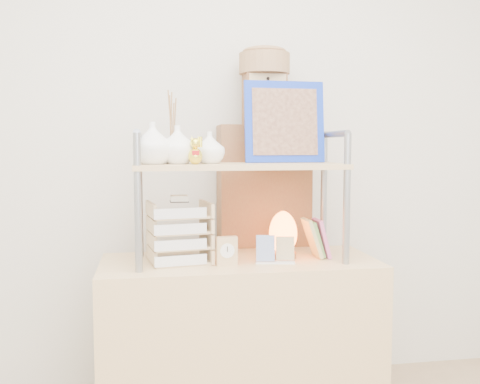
% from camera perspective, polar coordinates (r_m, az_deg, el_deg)
% --- Properties ---
extents(desk, '(1.20, 0.50, 0.75)m').
position_cam_1_polar(desk, '(2.46, -0.04, -15.83)').
color(desk, tan).
rests_on(desk, ground).
extents(cabinet, '(0.46, 0.25, 1.35)m').
position_cam_1_polar(cabinet, '(2.76, 2.44, -7.03)').
color(cabinet, brown).
rests_on(cabinet, ground).
extents(hutch, '(0.90, 0.34, 0.79)m').
position_cam_1_polar(hutch, '(2.30, -2.39, 3.86)').
color(hutch, gray).
rests_on(hutch, desk).
extents(letter_tray, '(0.27, 0.26, 0.29)m').
position_cam_1_polar(letter_tray, '(2.30, -6.48, -4.65)').
color(letter_tray, '#D3B47E').
rests_on(letter_tray, desk).
extents(salt_lamp, '(0.14, 0.13, 0.21)m').
position_cam_1_polar(salt_lamp, '(2.38, 4.60, -4.51)').
color(salt_lamp, brown).
rests_on(salt_lamp, desk).
extents(desk_clock, '(0.09, 0.04, 0.12)m').
position_cam_1_polar(desk_clock, '(2.24, -1.43, -6.32)').
color(desk_clock, tan).
rests_on(desk_clock, desk).
extents(postcard_stand, '(0.17, 0.08, 0.12)m').
position_cam_1_polar(postcard_stand, '(2.30, 3.76, -6.71)').
color(postcard_stand, white).
rests_on(postcard_stand, desk).
extents(drawer_chest, '(0.20, 0.16, 0.25)m').
position_cam_1_polar(drawer_chest, '(2.69, 2.61, 9.81)').
color(drawer_chest, brown).
rests_on(drawer_chest, cabinet).
extents(woven_basket, '(0.25, 0.25, 0.10)m').
position_cam_1_polar(woven_basket, '(2.71, 2.61, 13.49)').
color(woven_basket, '#986F45').
rests_on(woven_basket, drawer_chest).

